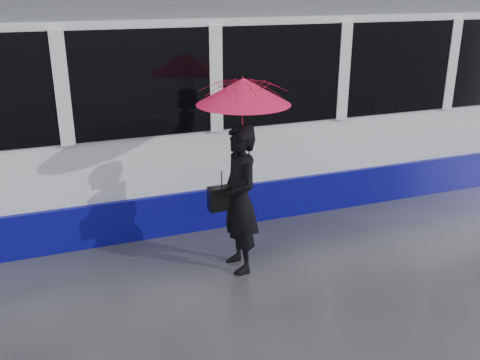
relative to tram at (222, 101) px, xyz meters
name	(u,v)px	position (x,y,z in m)	size (l,w,h in m)	color
ground	(172,281)	(-1.53, -2.50, -1.64)	(90.00, 90.00, 0.00)	#28282D
rails	(135,206)	(-1.53, 0.00, -1.63)	(34.00, 1.51, 0.02)	#3F3D38
tram	(222,101)	(0.00, 0.00, 0.00)	(26.00, 2.56, 3.35)	white
woman	(239,200)	(-0.63, -2.48, -0.70)	(0.68, 0.45, 1.88)	black
umbrella	(243,110)	(-0.58, -2.48, 0.42)	(1.13, 1.13, 1.27)	#E21358
handbag	(222,198)	(-0.85, -2.46, -0.65)	(0.34, 0.15, 0.47)	black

